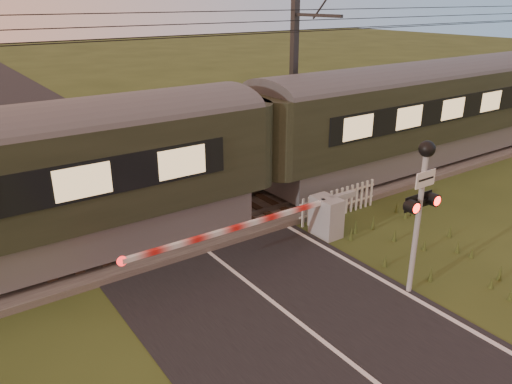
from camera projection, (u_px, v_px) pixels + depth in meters
ground at (331, 348)px, 9.83m from camera, size 160.00×160.00×0.00m
road at (340, 354)px, 9.66m from camera, size 6.00×140.00×0.03m
track_bed at (180, 228)px, 14.77m from camera, size 140.00×3.40×0.39m
overhead_wires at (168, 28)px, 12.70m from camera, size 120.00×0.62×0.62m
train at (252, 145)px, 15.37m from camera, size 41.15×2.84×3.83m
boom_gate at (318, 217)px, 14.10m from camera, size 7.22×0.90×1.19m
crossing_signal at (422, 192)px, 10.82m from camera, size 0.93×0.37×3.66m
picket_fence at (339, 202)px, 15.62m from camera, size 3.14×0.08×0.92m
catenary_mast at (295, 74)px, 18.33m from camera, size 0.23×2.47×7.36m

